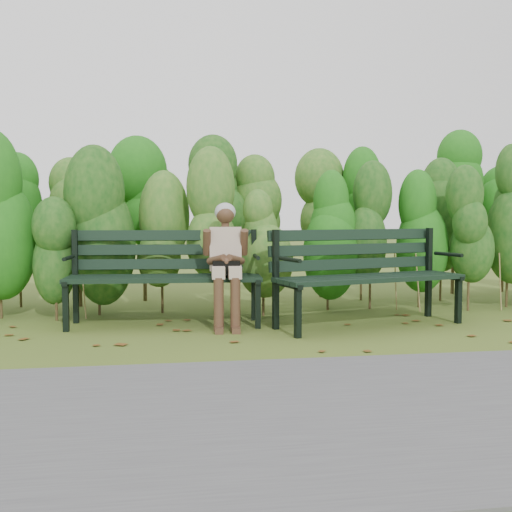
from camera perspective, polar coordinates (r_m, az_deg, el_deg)
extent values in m
plane|color=#485A21|center=(5.72, 0.55, -7.75)|extent=(80.00, 80.00, 0.00)
cube|color=#474749|center=(3.64, 6.43, -14.54)|extent=(60.00, 2.50, 0.01)
cylinder|color=#47381E|center=(6.98, -18.93, -2.53)|extent=(0.03, 0.03, 0.80)
ellipsoid|color=#206817|center=(6.94, -19.05, 2.73)|extent=(0.64, 0.64, 1.44)
cylinder|color=#47381E|center=(6.90, -13.92, -2.51)|extent=(0.03, 0.03, 0.80)
ellipsoid|color=#206817|center=(6.86, -14.01, 2.82)|extent=(0.64, 0.64, 1.44)
cylinder|color=#47381E|center=(6.87, -8.83, -2.46)|extent=(0.03, 0.03, 0.80)
ellipsoid|color=#206817|center=(6.83, -8.88, 2.88)|extent=(0.64, 0.64, 1.44)
cylinder|color=#47381E|center=(6.90, -3.74, -2.40)|extent=(0.03, 0.03, 0.80)
ellipsoid|color=#206817|center=(6.86, -3.76, 2.92)|extent=(0.64, 0.64, 1.44)
cylinder|color=#47381E|center=(6.98, 1.28, -2.32)|extent=(0.03, 0.03, 0.80)
ellipsoid|color=#206817|center=(6.94, 1.28, 2.94)|extent=(0.64, 0.64, 1.44)
cylinder|color=#47381E|center=(7.11, 6.13, -2.22)|extent=(0.03, 0.03, 0.80)
ellipsoid|color=#206817|center=(7.07, 6.17, 2.94)|extent=(0.64, 0.64, 1.44)
cylinder|color=#47381E|center=(7.30, 10.78, -2.12)|extent=(0.03, 0.03, 0.80)
ellipsoid|color=#206817|center=(7.26, 10.85, 2.92)|extent=(0.64, 0.64, 1.44)
cylinder|color=#47381E|center=(7.52, 15.18, -2.00)|extent=(0.03, 0.03, 0.80)
ellipsoid|color=#206817|center=(7.49, 15.26, 2.88)|extent=(0.64, 0.64, 1.44)
cylinder|color=#47381E|center=(7.79, 19.29, -1.89)|extent=(0.03, 0.03, 0.80)
ellipsoid|color=#206817|center=(7.76, 19.40, 2.82)|extent=(0.64, 0.64, 1.44)
cylinder|color=#47381E|center=(8.10, 23.11, -1.77)|extent=(0.03, 0.03, 0.80)
ellipsoid|color=#206817|center=(8.06, 23.23, 2.76)|extent=(0.64, 0.64, 1.44)
cylinder|color=#47381E|center=(8.05, -21.56, -0.69)|extent=(0.04, 0.04, 1.10)
ellipsoid|color=#134714|center=(8.03, -21.71, 5.58)|extent=(0.70, 0.70, 1.98)
cylinder|color=#47381E|center=(7.92, -16.12, -0.64)|extent=(0.04, 0.04, 1.10)
ellipsoid|color=#134714|center=(7.90, -16.25, 5.73)|extent=(0.70, 0.70, 1.98)
cylinder|color=#47381E|center=(7.86, -10.56, -0.59)|extent=(0.04, 0.04, 1.10)
ellipsoid|color=#134714|center=(7.84, -10.64, 5.84)|extent=(0.70, 0.70, 1.98)
cylinder|color=#47381E|center=(7.87, -4.96, -0.53)|extent=(0.04, 0.04, 1.10)
ellipsoid|color=#134714|center=(7.85, -5.00, 5.88)|extent=(0.70, 0.70, 1.98)
cylinder|color=#47381E|center=(7.96, 0.56, -0.47)|extent=(0.04, 0.04, 1.10)
ellipsoid|color=#134714|center=(7.94, 0.56, 5.88)|extent=(0.70, 0.70, 1.98)
cylinder|color=#47381E|center=(8.12, 5.91, -0.40)|extent=(0.04, 0.04, 1.10)
ellipsoid|color=#134714|center=(8.10, 5.95, 5.82)|extent=(0.70, 0.70, 1.98)
cylinder|color=#47381E|center=(8.35, 11.01, -0.33)|extent=(0.04, 0.04, 1.10)
ellipsoid|color=#134714|center=(8.33, 11.09, 5.71)|extent=(0.70, 0.70, 1.98)
cylinder|color=#47381E|center=(8.64, 15.80, -0.27)|extent=(0.04, 0.04, 1.10)
ellipsoid|color=#134714|center=(8.63, 15.91, 5.57)|extent=(0.70, 0.70, 1.98)
cylinder|color=#47381E|center=(8.99, 20.26, -0.21)|extent=(0.04, 0.04, 1.10)
ellipsoid|color=#134714|center=(8.97, 20.39, 5.41)|extent=(0.70, 0.70, 1.98)
cube|color=brown|center=(5.12, -5.91, -9.13)|extent=(0.10, 0.11, 0.01)
cube|color=brown|center=(5.69, -9.69, -7.84)|extent=(0.11, 0.11, 0.01)
cube|color=brown|center=(6.58, -16.18, -6.34)|extent=(0.09, 0.07, 0.01)
cube|color=brown|center=(6.65, -1.83, -6.08)|extent=(0.08, 0.10, 0.01)
cube|color=brown|center=(6.53, 1.00, -6.27)|extent=(0.10, 0.09, 0.01)
cube|color=brown|center=(5.11, -11.03, -9.22)|extent=(0.10, 0.08, 0.01)
cube|color=brown|center=(6.26, -21.26, -6.98)|extent=(0.09, 0.08, 0.01)
cube|color=brown|center=(6.17, -12.62, -6.97)|extent=(0.08, 0.10, 0.01)
cube|color=brown|center=(5.24, -18.94, -9.02)|extent=(0.11, 0.10, 0.01)
cube|color=brown|center=(6.36, 22.61, -6.85)|extent=(0.11, 0.11, 0.01)
cube|color=brown|center=(6.44, 7.73, -6.45)|extent=(0.11, 0.10, 0.01)
cube|color=brown|center=(7.03, 14.58, -5.67)|extent=(0.09, 0.07, 0.01)
cube|color=brown|center=(6.58, 12.52, -6.28)|extent=(0.09, 0.10, 0.01)
cube|color=brown|center=(4.86, 9.20, -9.86)|extent=(0.10, 0.11, 0.01)
cube|color=brown|center=(6.94, 12.18, -5.74)|extent=(0.09, 0.10, 0.01)
cube|color=brown|center=(6.73, 19.75, -6.19)|extent=(0.09, 0.10, 0.01)
cube|color=brown|center=(6.99, 13.93, -5.71)|extent=(0.11, 0.10, 0.01)
cube|color=brown|center=(6.15, -9.07, -6.95)|extent=(0.11, 0.11, 0.01)
cube|color=brown|center=(4.57, -12.73, -10.81)|extent=(0.11, 0.10, 0.01)
cube|color=brown|center=(4.84, 1.98, -9.89)|extent=(0.11, 0.09, 0.01)
cube|color=brown|center=(6.85, 20.21, -6.03)|extent=(0.11, 0.11, 0.01)
cube|color=black|center=(6.09, -8.85, -2.32)|extent=(2.01, 0.25, 0.04)
cube|color=black|center=(6.23, -8.77, -2.18)|extent=(2.01, 0.25, 0.04)
cube|color=black|center=(6.37, -8.69, -2.04)|extent=(2.01, 0.25, 0.04)
cube|color=black|center=(6.51, -8.61, -1.92)|extent=(2.01, 0.25, 0.04)
cube|color=black|center=(6.60, -8.57, -0.77)|extent=(2.00, 0.19, 0.12)
cube|color=black|center=(6.60, -8.57, 0.59)|extent=(2.00, 0.19, 0.12)
cube|color=black|center=(6.61, -8.58, 1.95)|extent=(2.00, 0.19, 0.12)
cube|color=black|center=(6.25, -17.67, -4.62)|extent=(0.06, 0.06, 0.50)
cube|color=black|center=(6.68, -16.82, -1.89)|extent=(0.06, 0.06, 1.00)
cube|color=black|center=(6.43, -17.28, -2.32)|extent=(0.09, 0.56, 0.04)
cylinder|color=black|center=(6.36, -17.43, -0.17)|extent=(0.07, 0.42, 0.04)
cube|color=black|center=(6.12, 0.18, -4.60)|extent=(0.06, 0.06, 0.50)
cube|color=black|center=(6.56, -0.21, -1.82)|extent=(0.06, 0.06, 1.00)
cube|color=black|center=(6.31, -0.01, -2.25)|extent=(0.09, 0.56, 0.04)
cylinder|color=black|center=(6.24, 0.04, -0.07)|extent=(0.07, 0.42, 0.04)
cube|color=black|center=(6.14, 11.98, -2.25)|extent=(1.99, 0.63, 0.05)
cube|color=black|center=(6.26, 11.23, -2.13)|extent=(1.99, 0.63, 0.05)
cube|color=black|center=(6.37, 10.51, -2.02)|extent=(1.99, 0.63, 0.05)
cube|color=black|center=(6.49, 9.81, -1.90)|extent=(1.99, 0.63, 0.05)
cube|color=black|center=(6.56, 9.32, -0.75)|extent=(1.97, 0.58, 0.12)
cube|color=black|center=(6.57, 9.26, 0.63)|extent=(1.97, 0.58, 0.12)
cube|color=black|center=(6.57, 9.19, 2.01)|extent=(1.97, 0.58, 0.12)
cube|color=black|center=(5.66, 4.00, -5.29)|extent=(0.07, 0.07, 0.51)
cube|color=black|center=(6.05, 1.89, -2.26)|extent=(0.07, 0.07, 1.01)
cube|color=black|center=(5.83, 2.99, -2.73)|extent=(0.20, 0.56, 0.05)
cylinder|color=black|center=(5.75, 3.25, -0.34)|extent=(0.15, 0.42, 0.04)
cube|color=black|center=(6.77, 18.71, -3.97)|extent=(0.07, 0.07, 0.51)
cube|color=black|center=(7.10, 16.13, -1.50)|extent=(0.07, 0.07, 1.01)
cube|color=black|center=(6.91, 17.50, -1.86)|extent=(0.20, 0.56, 0.05)
cylinder|color=black|center=(6.85, 17.85, 0.16)|extent=(0.15, 0.42, 0.04)
cube|color=#BAAB92|center=(6.09, -3.63, -1.50)|extent=(0.15, 0.39, 0.12)
cube|color=#BAAB92|center=(6.09, -2.07, -1.48)|extent=(0.15, 0.39, 0.12)
cylinder|color=#4A301F|center=(5.97, -3.57, -4.65)|extent=(0.11, 0.11, 0.54)
cylinder|color=#4A301F|center=(5.98, -1.98, -4.63)|extent=(0.11, 0.11, 0.54)
cube|color=#4A301F|center=(5.94, -3.54, -7.06)|extent=(0.09, 0.19, 0.06)
cube|color=#4A301F|center=(5.94, -1.93, -7.04)|extent=(0.09, 0.19, 0.06)
cube|color=#BAAB92|center=(6.32, -2.94, 0.63)|extent=(0.35, 0.25, 0.48)
cylinder|color=#4A301F|center=(6.29, -2.94, 2.89)|extent=(0.08, 0.08, 0.09)
sphere|color=#4A301F|center=(6.28, -2.95, 3.98)|extent=(0.19, 0.19, 0.19)
ellipsoid|color=gray|center=(6.31, -2.95, 4.19)|extent=(0.22, 0.21, 0.20)
cylinder|color=#4A301F|center=(6.24, -4.70, 1.30)|extent=(0.10, 0.20, 0.29)
cylinder|color=#4A301F|center=(6.25, -1.15, 1.32)|extent=(0.10, 0.20, 0.29)
cylinder|color=#4A301F|center=(6.13, -3.77, -0.33)|extent=(0.20, 0.25, 0.12)
cylinder|color=#4A301F|center=(6.14, -1.97, -0.32)|extent=(0.22, 0.24, 0.12)
sphere|color=#4A301F|center=(6.08, -2.85, -0.54)|extent=(0.10, 0.10, 0.10)
cube|color=black|center=(6.09, -2.85, -1.14)|extent=(0.28, 0.13, 0.15)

